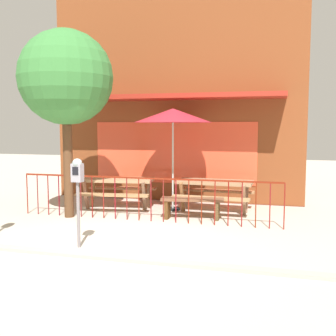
{
  "coord_description": "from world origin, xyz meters",
  "views": [
    {
      "loc": [
        2.78,
        -6.54,
        2.08
      ],
      "look_at": [
        0.42,
        2.25,
        1.15
      ],
      "focal_mm": 43.49,
      "sensor_mm": 36.0,
      "label": 1
    }
  ],
  "objects_px": {
    "picnic_table_right": "(215,187)",
    "patio_bench": "(192,204)",
    "parking_meter_far": "(78,179)",
    "street_tree": "(66,78)",
    "picnic_table_left": "(117,185)",
    "patio_umbrella": "(173,116)"
  },
  "relations": [
    {
      "from": "patio_bench",
      "to": "street_tree",
      "type": "xyz_separation_m",
      "value": [
        -2.79,
        -0.51,
        2.79
      ]
    },
    {
      "from": "parking_meter_far",
      "to": "patio_umbrella",
      "type": "bearing_deg",
      "value": 77.32
    },
    {
      "from": "picnic_table_left",
      "to": "street_tree",
      "type": "relative_size",
      "value": 0.46
    },
    {
      "from": "picnic_table_right",
      "to": "patio_bench",
      "type": "bearing_deg",
      "value": -112.94
    },
    {
      "from": "picnic_table_right",
      "to": "street_tree",
      "type": "distance_m",
      "value": 4.28
    },
    {
      "from": "patio_umbrella",
      "to": "parking_meter_far",
      "type": "xyz_separation_m",
      "value": [
        -0.78,
        -3.48,
        -1.14
      ]
    },
    {
      "from": "patio_umbrella",
      "to": "street_tree",
      "type": "xyz_separation_m",
      "value": [
        -2.11,
        -1.38,
        0.81
      ]
    },
    {
      "from": "picnic_table_right",
      "to": "parking_meter_far",
      "type": "bearing_deg",
      "value": -117.66
    },
    {
      "from": "picnic_table_left",
      "to": "patio_umbrella",
      "type": "xyz_separation_m",
      "value": [
        1.4,
        0.19,
        1.72
      ]
    },
    {
      "from": "parking_meter_far",
      "to": "street_tree",
      "type": "distance_m",
      "value": 3.16
    },
    {
      "from": "picnic_table_right",
      "to": "patio_umbrella",
      "type": "bearing_deg",
      "value": -179.56
    },
    {
      "from": "parking_meter_far",
      "to": "street_tree",
      "type": "relative_size",
      "value": 0.36
    },
    {
      "from": "parking_meter_far",
      "to": "street_tree",
      "type": "bearing_deg",
      "value": 122.38
    },
    {
      "from": "street_tree",
      "to": "picnic_table_right",
      "type": "bearing_deg",
      "value": 23.78
    },
    {
      "from": "picnic_table_right",
      "to": "street_tree",
      "type": "relative_size",
      "value": 0.44
    },
    {
      "from": "picnic_table_left",
      "to": "parking_meter_far",
      "type": "bearing_deg",
      "value": -79.4
    },
    {
      "from": "street_tree",
      "to": "patio_bench",
      "type": "bearing_deg",
      "value": 10.43
    },
    {
      "from": "street_tree",
      "to": "patio_umbrella",
      "type": "bearing_deg",
      "value": 33.22
    },
    {
      "from": "picnic_table_left",
      "to": "street_tree",
      "type": "height_order",
      "value": "street_tree"
    },
    {
      "from": "picnic_table_left",
      "to": "street_tree",
      "type": "distance_m",
      "value": 2.89
    },
    {
      "from": "picnic_table_right",
      "to": "parking_meter_far",
      "type": "xyz_separation_m",
      "value": [
        -1.83,
        -3.49,
        0.58
      ]
    },
    {
      "from": "patio_bench",
      "to": "patio_umbrella",
      "type": "bearing_deg",
      "value": 127.72
    }
  ]
}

